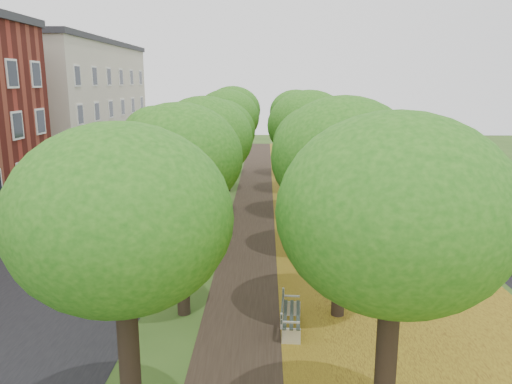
{
  "coord_description": "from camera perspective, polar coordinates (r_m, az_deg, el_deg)",
  "views": [
    {
      "loc": [
        0.35,
        -8.41,
        7.11
      ],
      "look_at": [
        -0.07,
        12.41,
        2.5
      ],
      "focal_mm": 35.0,
      "sensor_mm": 36.0,
      "label": 1
    }
  ],
  "objects": [
    {
      "name": "building_cream",
      "position": [
        44.94,
        -21.85,
        9.18
      ],
      "size": [
        10.3,
        20.3,
        10.4
      ],
      "color": "beige",
      "rests_on": "ground"
    },
    {
      "name": "footpath",
      "position": [
        24.47,
        0.29,
        -4.4
      ],
      "size": [
        3.2,
        70.0,
        0.01
      ],
      "primitive_type": "cube",
      "color": "black",
      "rests_on": "ground"
    },
    {
      "name": "leaf_verge",
      "position": [
        24.9,
        11.9,
        -4.37
      ],
      "size": [
        7.5,
        70.0,
        0.01
      ],
      "primitive_type": "cube",
      "color": "#A0871D",
      "rests_on": "ground"
    },
    {
      "name": "tree_row_east",
      "position": [
        23.64,
        6.65,
        6.5
      ],
      "size": [
        4.07,
        34.07,
        6.44
      ],
      "color": "black",
      "rests_on": "ground"
    },
    {
      "name": "car_grey",
      "position": [
        29.17,
        24.42,
        -1.52
      ],
      "size": [
        4.5,
        2.54,
        1.23
      ],
      "primitive_type": "imported",
      "rotation": [
        0.0,
        0.0,
        1.37
      ],
      "color": "#323237",
      "rests_on": "ground"
    },
    {
      "name": "tree_row_west",
      "position": [
        23.67,
        -5.07,
        6.54
      ],
      "size": [
        4.07,
        34.07,
        6.44
      ],
      "color": "black",
      "rests_on": "ground"
    },
    {
      "name": "car_white",
      "position": [
        29.44,
        22.34,
        -1.12
      ],
      "size": [
        5.15,
        3.24,
        1.33
      ],
      "primitive_type": "imported",
      "rotation": [
        0.0,
        0.0,
        1.8
      ],
      "color": "silver",
      "rests_on": "ground"
    },
    {
      "name": "street_asphalt",
      "position": [
        25.69,
        -16.73,
        -4.12
      ],
      "size": [
        8.0,
        70.0,
        0.01
      ],
      "primitive_type": "cube",
      "color": "black",
      "rests_on": "ground"
    },
    {
      "name": "bench",
      "position": [
        15.03,
        3.85,
        -13.8
      ],
      "size": [
        0.67,
        1.91,
        0.89
      ],
      "rotation": [
        0.0,
        0.0,
        1.51
      ],
      "color": "#242D27",
      "rests_on": "ground"
    }
  ]
}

